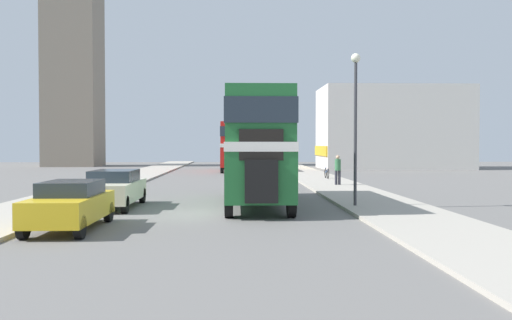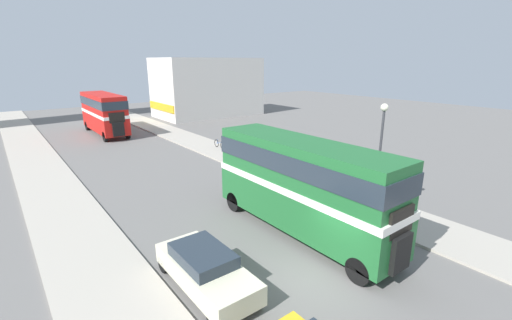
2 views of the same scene
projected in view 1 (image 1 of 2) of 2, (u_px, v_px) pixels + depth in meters
name	position (u px, v px, depth m)	size (l,w,h in m)	color
ground_plane	(210.00, 214.00, 20.19)	(120.00, 120.00, 0.00)	slate
sidewalk_right	(398.00, 212.00, 20.42)	(3.50, 120.00, 0.12)	#A8A093
sidewalk_left	(17.00, 213.00, 19.95)	(3.50, 120.00, 0.12)	#A8A093
double_decker_bus	(256.00, 140.00, 23.27)	(2.42, 10.08, 4.47)	#1E602D
bus_distant	(235.00, 143.00, 52.73)	(2.55, 9.66, 4.44)	red
car_parked_near	(70.00, 204.00, 16.53)	(1.66, 4.24, 1.41)	gold
car_parked_mid	(114.00, 188.00, 22.27)	(1.82, 4.66, 1.47)	beige
pedestrian_walking	(338.00, 168.00, 33.26)	(0.35, 0.35, 1.73)	#282833
bicycle_on_pavement	(327.00, 173.00, 39.48)	(0.05, 1.76, 0.78)	black
street_lamp	(356.00, 106.00, 21.94)	(0.36, 0.36, 5.86)	#38383D
church_tower	(73.00, 0.00, 64.58)	(6.12, 6.12, 37.02)	gray
shop_building_block	(392.00, 128.00, 58.37)	(14.70, 8.34, 8.29)	silver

